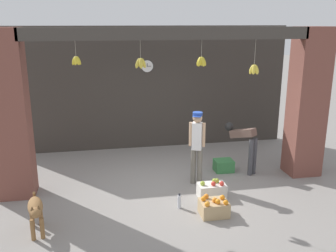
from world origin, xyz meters
The scene contains 13 objects.
ground_plane centered at (0.00, 0.00, 0.00)m, with size 60.00×60.00×0.00m, color gray.
shop_back_wall centered at (0.00, 2.84, 1.63)m, with size 7.48×0.12×3.27m, color #38332D.
shop_pillar_left centered at (-3.09, 0.30, 1.63)m, with size 0.70×0.60×3.27m, color brown.
shop_pillar_right centered at (3.09, 0.30, 1.63)m, with size 0.70×0.60×3.27m, color brown.
storefront_awning centered at (0.01, 0.12, 3.11)m, with size 5.58×0.29×0.95m.
dog centered at (-2.50, -1.27, 0.43)m, with size 0.34×0.86×0.64m.
shopkeeper centered at (0.57, 0.16, 0.92)m, with size 0.32×0.29×1.58m.
worker_stooping centered at (1.81, 0.61, 0.73)m, with size 0.60×0.75×1.09m.
fruit_crate_oranges centered at (0.53, -1.22, 0.15)m, with size 0.49×0.41×0.35m.
fruit_crate_apples centered at (0.70, -0.53, 0.15)m, with size 0.54×0.34×0.36m.
produce_box_green centered at (1.37, 0.71, 0.14)m, with size 0.43×0.34×0.27m, color #387A42.
water_bottle centered at (-0.02, -0.86, 0.13)m, with size 0.07×0.07×0.29m.
wall_clock centered at (-0.12, 2.76, 2.23)m, with size 0.33×0.03×0.33m.
Camera 1 is at (-1.40, -7.03, 3.35)m, focal length 40.00 mm.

